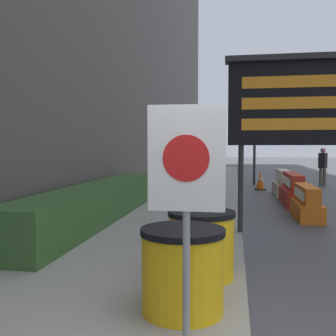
% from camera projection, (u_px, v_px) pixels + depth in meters
% --- Properties ---
extents(hedge_strip, '(0.90, 7.10, 0.77)m').
position_uv_depth(hedge_strip, '(98.00, 202.00, 8.55)').
color(hedge_strip, '#335628').
rests_on(hedge_strip, sidewalk_left).
extents(barrel_drum_foreground, '(0.82, 0.82, 0.82)m').
position_uv_depth(barrel_drum_foreground, '(183.00, 270.00, 3.80)').
color(barrel_drum_foreground, yellow).
rests_on(barrel_drum_foreground, sidewalk_left).
extents(barrel_drum_middle, '(0.82, 0.82, 0.82)m').
position_uv_depth(barrel_drum_middle, '(201.00, 244.00, 4.80)').
color(barrel_drum_middle, yellow).
rests_on(barrel_drum_middle, sidewalk_left).
extents(warning_sign, '(0.62, 0.08, 1.93)m').
position_uv_depth(warning_sign, '(186.00, 177.00, 3.10)').
color(warning_sign, gray).
rests_on(warning_sign, sidewalk_left).
extents(message_board, '(2.55, 0.36, 3.36)m').
position_uv_depth(message_board, '(297.00, 103.00, 7.06)').
color(message_board, '#28282B').
rests_on(message_board, ground_plane).
extents(jersey_barrier_orange_near, '(0.55, 1.73, 0.80)m').
position_uv_depth(jersey_barrier_orange_near, '(306.00, 204.00, 9.46)').
color(jersey_barrier_orange_near, orange).
rests_on(jersey_barrier_orange_near, ground_plane).
extents(jersey_barrier_red_striped, '(0.58, 2.09, 0.93)m').
position_uv_depth(jersey_barrier_red_striped, '(293.00, 191.00, 11.71)').
color(jersey_barrier_red_striped, red).
rests_on(jersey_barrier_red_striped, ground_plane).
extents(jersey_barrier_cream, '(0.63, 1.68, 0.90)m').
position_uv_depth(jersey_barrier_cream, '(283.00, 184.00, 13.98)').
color(jersey_barrier_cream, beige).
rests_on(jersey_barrier_cream, ground_plane).
extents(traffic_cone_near, '(0.42, 0.42, 0.76)m').
position_uv_depth(traffic_cone_near, '(260.00, 181.00, 15.71)').
color(traffic_cone_near, black).
rests_on(traffic_cone_near, ground_plane).
extents(traffic_cone_mid, '(0.43, 0.43, 0.76)m').
position_uv_depth(traffic_cone_mid, '(303.00, 199.00, 10.16)').
color(traffic_cone_mid, black).
rests_on(traffic_cone_mid, ground_plane).
extents(traffic_light_near_curb, '(0.28, 0.44, 4.02)m').
position_uv_depth(traffic_light_near_curb, '(255.00, 120.00, 17.52)').
color(traffic_light_near_curb, '#2D2D30').
rests_on(traffic_light_near_curb, ground_plane).
extents(pedestrian_passerby, '(0.44, 0.51, 1.68)m').
position_uv_depth(pedestrian_passerby, '(323.00, 164.00, 16.92)').
color(pedestrian_passerby, '#514C42').
rests_on(pedestrian_passerby, ground_plane).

